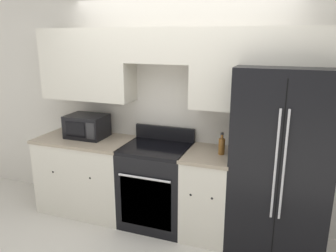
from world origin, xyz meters
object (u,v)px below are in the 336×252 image
Objects in this scene: microwave at (87,126)px; bottle at (222,146)px; refrigerator at (280,160)px; oven_range at (156,185)px.

microwave is 2.01× the size of bottle.
refrigerator is at bearing 5.15° from bottle.
microwave reaches higher than oven_range.
oven_range is 4.72× the size of bottle.
bottle is at bearing 1.11° from oven_range.
refrigerator is 7.98× the size of bottle.
oven_range is 2.35× the size of microwave.
refrigerator is 0.59m from bottle.
oven_range is at bearing -178.89° from bottle.
refrigerator is 3.98× the size of microwave.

